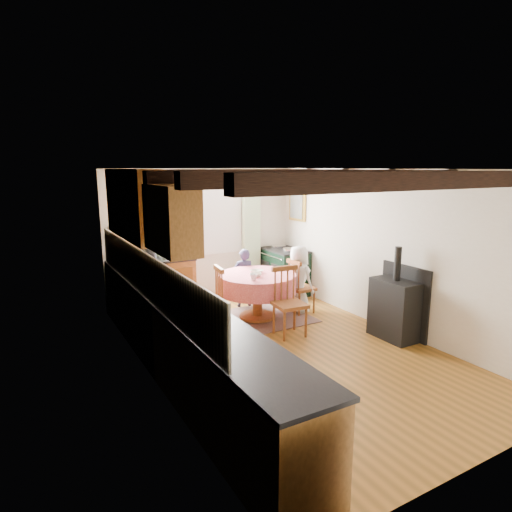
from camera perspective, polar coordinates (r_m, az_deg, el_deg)
floor at (r=6.06m, az=3.83°, el=-12.06°), size 3.60×5.50×0.00m
ceiling at (r=5.55m, az=4.17°, el=11.27°), size 3.60×5.50×0.00m
wall_back at (r=8.08m, az=-6.86°, el=2.76°), size 3.60×0.00×2.40m
wall_front at (r=3.81m, az=27.79°, el=-8.62°), size 3.60×0.00×2.40m
wall_left at (r=4.95m, az=-13.69°, el=-3.12°), size 0.00×5.50×2.40m
wall_right at (r=6.83m, az=16.68°, el=0.74°), size 0.00×5.50×2.40m
beam_a at (r=4.05m, az=20.28°, el=9.22°), size 3.60×0.16×0.16m
beam_b at (r=4.75m, az=10.96°, el=9.96°), size 3.60×0.16×0.16m
beam_c at (r=5.55m, az=4.15°, el=10.34°), size 3.60×0.16×0.16m
beam_d at (r=6.41m, az=-0.90°, el=10.53°), size 3.60×0.16×0.16m
beam_e at (r=7.30m, az=-4.74°, el=10.62°), size 3.60×0.16×0.16m
splash_left at (r=5.23m, az=-14.39°, el=-2.35°), size 0.02×4.50×0.55m
splash_back at (r=7.74m, az=-13.64°, el=2.12°), size 1.40×0.02×0.55m
base_cabinet_left at (r=5.27m, az=-10.10°, el=-10.76°), size 0.60×5.30×0.88m
base_cabinet_back at (r=7.62m, az=-13.14°, el=-3.85°), size 1.30×0.60×0.88m
worktop_left at (r=5.12m, az=-10.07°, el=-5.96°), size 0.64×5.30×0.04m
worktop_back at (r=7.49m, az=-13.26°, el=-0.50°), size 1.30×0.64×0.04m
wall_cabinet_glass at (r=6.02m, az=-15.68°, el=6.60°), size 0.34×1.80×0.90m
wall_cabinet_solid at (r=4.59m, az=-11.01°, el=4.77°), size 0.34×0.90×0.70m
window_frame at (r=8.05m, az=-6.23°, el=5.62°), size 1.34×0.03×1.54m
window_pane at (r=8.06m, az=-6.24°, el=5.62°), size 1.20×0.01×1.40m
curtain_left at (r=7.75m, az=-11.67°, el=1.47°), size 0.35×0.10×2.10m
curtain_right at (r=8.42m, az=-0.61°, el=2.51°), size 0.35×0.10×2.10m
curtain_rod at (r=7.94m, az=-6.08°, el=9.87°), size 2.00×0.03×0.03m
wall_picture at (r=8.48m, az=5.43°, el=6.61°), size 0.04×0.50×0.60m
wall_plate at (r=8.45m, az=-0.25°, el=6.64°), size 0.30×0.02×0.30m
rug at (r=7.17m, az=0.18°, el=-8.14°), size 1.66×1.29×0.01m
dining_table at (r=7.06m, az=0.18°, el=-5.33°), size 1.24×1.24×0.75m
chair_near at (r=6.36m, az=4.47°, el=-6.03°), size 0.47×0.49×1.01m
chair_left at (r=6.64m, az=-6.19°, el=-5.55°), size 0.48×0.46×0.96m
chair_right at (r=7.40m, az=5.96°, el=-3.91°), size 0.41×0.39×0.92m
aga_range at (r=8.50m, az=3.67°, el=-1.93°), size 0.62×0.96×0.89m
cast_iron_stove at (r=6.51m, az=17.77°, el=-4.66°), size 0.40×0.67×1.34m
child_far at (r=7.66m, az=-1.62°, el=-2.86°), size 0.43×0.33×1.03m
child_right at (r=7.38m, az=5.57°, el=-3.03°), size 0.50×0.64×1.15m
bowl_a at (r=7.03m, az=0.09°, el=-2.04°), size 0.26×0.26×0.05m
bowl_b at (r=6.79m, az=-0.04°, el=-2.49°), size 0.25×0.25×0.06m
cup at (r=6.57m, az=-0.33°, el=-2.79°), size 0.14×0.14×0.10m
canister_tall at (r=7.49m, az=-15.32°, el=0.48°), size 0.14×0.14×0.24m
canister_wide at (r=7.51m, az=-13.58°, el=0.48°), size 0.19×0.19×0.21m
canister_slim at (r=7.43m, az=-11.37°, el=0.67°), size 0.09×0.09×0.26m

